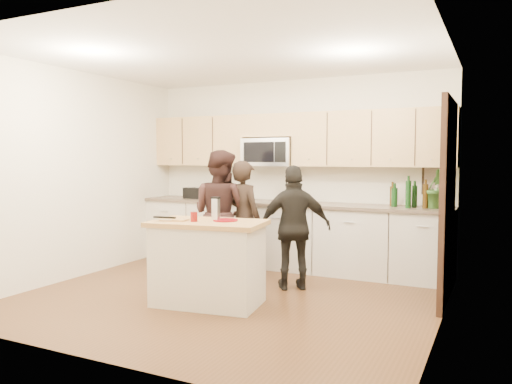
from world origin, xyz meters
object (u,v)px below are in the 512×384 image
at_px(island, 208,262).
at_px(woman_right, 295,228).
at_px(toaster, 195,193).
at_px(woman_left, 244,219).
at_px(woman_center, 220,214).

bearing_deg(island, woman_right, 50.38).
bearing_deg(woman_right, toaster, -56.46).
height_order(woman_left, woman_center, woman_center).
xyz_separation_m(woman_center, woman_right, (1.13, -0.18, -0.09)).
bearing_deg(woman_center, woman_right, 178.47).
bearing_deg(island, woman_center, 106.10).
bearing_deg(toaster, woman_center, -41.81).
relative_size(island, woman_right, 0.87).
height_order(toaster, woman_center, woman_center).
xyz_separation_m(island, woman_left, (-0.21, 1.25, 0.31)).
bearing_deg(woman_center, island, 121.68).
xyz_separation_m(toaster, woman_left, (1.25, -0.75, -0.26)).
distance_m(island, woman_center, 1.33).
relative_size(woman_center, woman_right, 1.13).
bearing_deg(island, toaster, 118.03).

